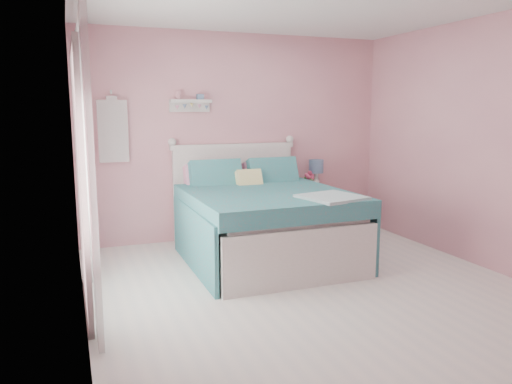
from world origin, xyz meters
TOP-DOWN VIEW (x-y plane):
  - floor at (0.00, 0.00)m, footprint 4.50×4.50m
  - room_shell at (0.00, 0.00)m, footprint 4.50×4.50m
  - bed at (-0.07, 1.20)m, footprint 1.68×2.11m
  - nightstand at (1.01, 2.03)m, footprint 0.41×0.41m
  - table_lamp at (1.05, 2.08)m, footprint 0.20×0.20m
  - vase at (0.94, 2.02)m, footprint 0.16×0.16m
  - teacup at (0.92, 1.85)m, footprint 0.12×0.12m
  - roses at (0.93, 2.02)m, footprint 0.14×0.11m
  - wall_shelf at (-0.63, 2.19)m, footprint 0.50×0.15m
  - hanging_dress at (-1.55, 2.18)m, footprint 0.34×0.03m
  - french_door at (-1.97, 0.40)m, footprint 0.04×1.32m
  - curtain_near at (-1.92, -0.34)m, footprint 0.04×0.40m
  - curtain_far at (-1.92, 1.14)m, footprint 0.04×0.40m

SIDE VIEW (x-z plane):
  - floor at x=0.00m, z-range 0.00..0.00m
  - nightstand at x=1.01m, z-range 0.00..0.60m
  - bed at x=-0.07m, z-range -0.20..1.02m
  - teacup at x=0.92m, z-range 0.59..0.67m
  - vase at x=0.94m, z-range 0.59..0.74m
  - roses at x=0.93m, z-range 0.72..0.84m
  - table_lamp at x=1.05m, z-range 0.67..1.06m
  - french_door at x=-1.97m, z-range -0.01..2.15m
  - curtain_near at x=-1.92m, z-range 0.02..2.34m
  - curtain_far at x=-1.92m, z-range 0.02..2.34m
  - hanging_dress at x=-1.55m, z-range 1.04..1.76m
  - room_shell at x=0.00m, z-range -0.67..3.83m
  - wall_shelf at x=-0.63m, z-range 1.61..1.86m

